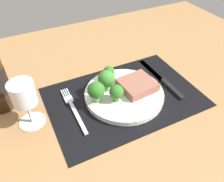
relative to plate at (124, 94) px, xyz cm
name	(u,v)px	position (x,y,z in cm)	size (l,w,h in cm)	color
ground_plane	(124,101)	(0.00, 0.00, -2.60)	(140.00, 110.00, 3.00)	#996D42
placemat	(124,97)	(0.00, 0.00, -0.95)	(44.52, 30.21, 0.30)	black
plate	(124,94)	(0.00, 0.00, 0.00)	(23.43, 23.43, 1.60)	white
steak	(136,84)	(4.37, 0.42, 2.03)	(9.84, 9.23, 2.45)	#8C5647
broccoli_front_edge	(106,79)	(-4.18, 3.21, 4.95)	(5.01, 5.01, 6.78)	#6B994C
broccoli_near_fork	(95,90)	(-8.80, 0.49, 4.87)	(4.82, 4.82, 6.63)	#6B994C
broccoli_back_left	(116,92)	(-3.66, -2.02, 3.87)	(4.05, 4.05, 5.25)	#5B8942
broccoli_near_steak	(109,72)	(-1.30, 7.54, 3.69)	(3.45, 3.45, 4.78)	#6B994C
fork	(74,109)	(-15.31, 1.42, -0.55)	(2.40, 19.20, 0.50)	silver
knife	(164,81)	(14.85, 0.53, -0.50)	(1.80, 23.00, 0.80)	black
wine_glass	(24,97)	(-26.60, 2.32, 8.05)	(6.98, 6.98, 13.21)	silver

